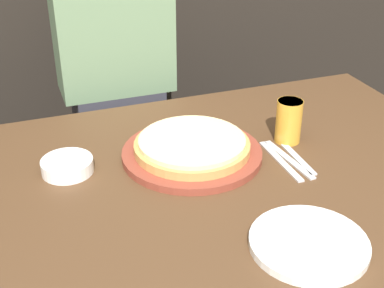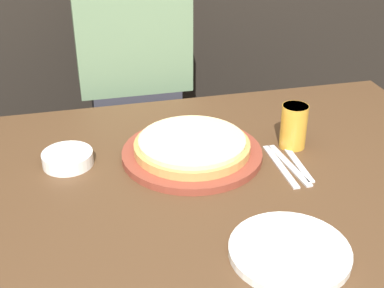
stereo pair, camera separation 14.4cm
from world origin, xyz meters
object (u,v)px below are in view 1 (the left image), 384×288
(fork, at_px, (281,161))
(pizza_on_board, at_px, (192,149))
(beer_glass, at_px, (289,119))
(dinner_knife, at_px, (289,160))
(dinner_plate, at_px, (309,243))
(diner_person, at_px, (118,105))
(side_bowl, at_px, (67,166))
(spoon, at_px, (297,158))

(fork, bearing_deg, pizza_on_board, 153.14)
(beer_glass, xyz_separation_m, dinner_knife, (-0.05, -0.10, -0.07))
(dinner_plate, distance_m, diner_person, 1.05)
(beer_glass, bearing_deg, side_bowl, 175.87)
(beer_glass, xyz_separation_m, dinner_plate, (-0.19, -0.43, -0.06))
(beer_glass, height_order, spoon, beer_glass)
(dinner_plate, bearing_deg, side_bowl, 132.14)
(dinner_knife, relative_size, spoon, 1.18)
(beer_glass, xyz_separation_m, diner_person, (-0.36, 0.60, -0.15))
(dinner_plate, relative_size, diner_person, 0.19)
(pizza_on_board, bearing_deg, diner_person, 97.19)
(dinner_knife, bearing_deg, pizza_on_board, 155.60)
(pizza_on_board, distance_m, dinner_plate, 0.45)
(pizza_on_board, bearing_deg, dinner_plate, -76.94)
(fork, xyz_separation_m, spoon, (0.05, 0.00, 0.00))
(side_bowl, bearing_deg, dinner_knife, -14.49)
(pizza_on_board, relative_size, dinner_plate, 1.51)
(pizza_on_board, bearing_deg, spoon, -22.33)
(dinner_plate, height_order, dinner_knife, dinner_plate)
(pizza_on_board, height_order, dinner_plate, pizza_on_board)
(dinner_plate, distance_m, fork, 0.35)
(beer_glass, distance_m, diner_person, 0.72)
(spoon, height_order, diner_person, diner_person)
(beer_glass, xyz_separation_m, side_bowl, (-0.62, 0.04, -0.05))
(side_bowl, height_order, fork, side_bowl)
(dinner_knife, bearing_deg, spoon, 0.00)
(dinner_plate, relative_size, dinner_knife, 1.15)
(pizza_on_board, xyz_separation_m, spoon, (0.26, -0.11, -0.02))
(fork, bearing_deg, dinner_knife, 0.00)
(side_bowl, relative_size, spoon, 0.72)
(pizza_on_board, xyz_separation_m, side_bowl, (-0.33, 0.04, -0.01))
(spoon, bearing_deg, side_bowl, 166.10)
(dinner_plate, bearing_deg, spoon, 63.69)
(spoon, distance_m, diner_person, 0.78)
(pizza_on_board, distance_m, spoon, 0.29)
(side_bowl, relative_size, diner_person, 0.10)
(dinner_knife, bearing_deg, side_bowl, 165.51)
(diner_person, bearing_deg, fork, -67.52)
(fork, xyz_separation_m, dinner_knife, (0.02, 0.00, 0.00))
(spoon, bearing_deg, diner_person, 115.88)
(pizza_on_board, bearing_deg, beer_glass, -1.25)
(dinner_plate, bearing_deg, diner_person, 99.72)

